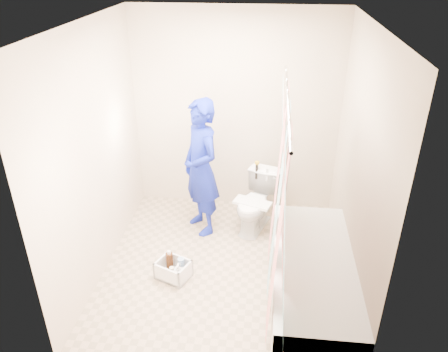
# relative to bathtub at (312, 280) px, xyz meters

# --- Properties ---
(floor) EXTENTS (2.60, 2.60, 0.00)m
(floor) POSITION_rel_bathtub_xyz_m (-0.85, 0.43, -0.27)
(floor) COLOR tan
(floor) RESTS_ON ground
(ceiling) EXTENTS (2.40, 2.60, 0.02)m
(ceiling) POSITION_rel_bathtub_xyz_m (-0.85, 0.43, 2.13)
(ceiling) COLOR white
(ceiling) RESTS_ON wall_back
(wall_back) EXTENTS (2.40, 0.02, 2.40)m
(wall_back) POSITION_rel_bathtub_xyz_m (-0.85, 1.73, 0.93)
(wall_back) COLOR beige
(wall_back) RESTS_ON ground
(wall_front) EXTENTS (2.40, 0.02, 2.40)m
(wall_front) POSITION_rel_bathtub_xyz_m (-0.85, -0.88, 0.93)
(wall_front) COLOR beige
(wall_front) RESTS_ON ground
(wall_left) EXTENTS (0.02, 2.60, 2.40)m
(wall_left) POSITION_rel_bathtub_xyz_m (-2.05, 0.43, 0.93)
(wall_left) COLOR beige
(wall_left) RESTS_ON ground
(wall_right) EXTENTS (0.02, 2.60, 2.40)m
(wall_right) POSITION_rel_bathtub_xyz_m (0.35, 0.43, 0.93)
(wall_right) COLOR beige
(wall_right) RESTS_ON ground
(bathtub) EXTENTS (0.70, 1.75, 0.50)m
(bathtub) POSITION_rel_bathtub_xyz_m (0.00, 0.00, 0.00)
(bathtub) COLOR white
(bathtub) RESTS_ON ground
(curtain_rod) EXTENTS (0.02, 1.90, 0.02)m
(curtain_rod) POSITION_rel_bathtub_xyz_m (-0.33, 0.00, 1.68)
(curtain_rod) COLOR silver
(curtain_rod) RESTS_ON wall_back
(shower_curtain) EXTENTS (0.06, 1.75, 1.80)m
(shower_curtain) POSITION_rel_bathtub_xyz_m (-0.33, 0.00, 0.75)
(shower_curtain) COLOR silver
(shower_curtain) RESTS_ON curtain_rod
(toilet) EXTENTS (0.57, 0.74, 0.67)m
(toilet) POSITION_rel_bathtub_xyz_m (-0.56, 1.17, 0.07)
(toilet) COLOR white
(toilet) RESTS_ON ground
(tank_lid) EXTENTS (0.45, 0.30, 0.03)m
(tank_lid) POSITION_rel_bathtub_xyz_m (-0.59, 1.07, 0.13)
(tank_lid) COLOR white
(tank_lid) RESTS_ON toilet
(tank_internals) EXTENTS (0.16, 0.08, 0.22)m
(tank_internals) POSITION_rel_bathtub_xyz_m (-0.54, 1.36, 0.39)
(tank_internals) COLOR black
(tank_internals) RESTS_ON toilet
(plumber) EXTENTS (0.64, 0.68, 1.56)m
(plumber) POSITION_rel_bathtub_xyz_m (-1.17, 1.10, 0.51)
(plumber) COLOR #111BAA
(plumber) RESTS_ON ground
(cleaning_caddy) EXTENTS (0.38, 0.35, 0.24)m
(cleaning_caddy) POSITION_rel_bathtub_xyz_m (-1.32, 0.21, -0.18)
(cleaning_caddy) COLOR white
(cleaning_caddy) RESTS_ON ground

